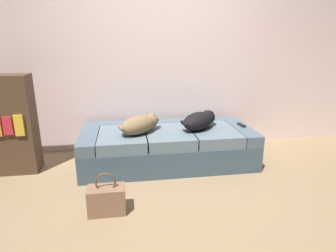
# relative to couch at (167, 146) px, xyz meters

# --- Properties ---
(ground_plane) EXTENTS (10.00, 10.00, 0.00)m
(ground_plane) POSITION_rel_couch_xyz_m (0.00, -1.02, -0.21)
(ground_plane) COLOR #937654
(back_wall) EXTENTS (6.40, 0.10, 2.80)m
(back_wall) POSITION_rel_couch_xyz_m (0.00, 0.62, 1.19)
(back_wall) COLOR beige
(back_wall) RESTS_ON ground
(couch) EXTENTS (2.02, 0.94, 0.43)m
(couch) POSITION_rel_couch_xyz_m (0.00, 0.00, 0.00)
(couch) COLOR #3C4F5E
(couch) RESTS_ON ground
(dog_tan) EXTENTS (0.54, 0.49, 0.21)m
(dog_tan) POSITION_rel_couch_xyz_m (-0.33, -0.11, 0.32)
(dog_tan) COLOR olive
(dog_tan) RESTS_ON couch
(dog_dark) EXTENTS (0.54, 0.49, 0.21)m
(dog_dark) POSITION_rel_couch_xyz_m (0.38, -0.06, 0.32)
(dog_dark) COLOR black
(dog_dark) RESTS_ON couch
(tv_remote) EXTENTS (0.06, 0.15, 0.02)m
(tv_remote) POSITION_rel_couch_xyz_m (0.93, -0.02, 0.23)
(tv_remote) COLOR black
(tv_remote) RESTS_ON couch
(handbag) EXTENTS (0.32, 0.18, 0.38)m
(handbag) POSITION_rel_couch_xyz_m (-0.68, -0.99, -0.09)
(handbag) COLOR #845D45
(handbag) RESTS_ON ground
(bookshelf) EXTENTS (0.56, 0.30, 1.10)m
(bookshelf) POSITION_rel_couch_xyz_m (-1.77, 0.01, 0.34)
(bookshelf) COLOR #4B3624
(bookshelf) RESTS_ON ground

